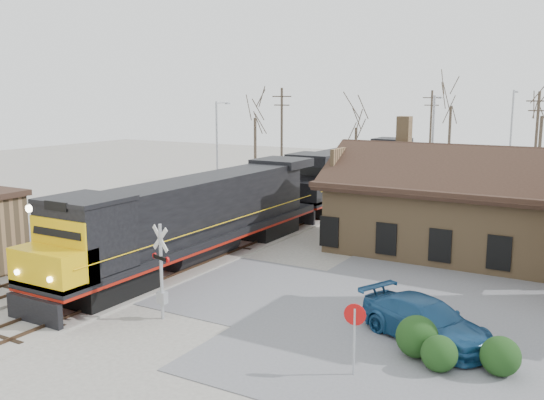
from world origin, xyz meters
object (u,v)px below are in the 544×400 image
Objects in this scene: depot at (459,213)px; parked_car at (426,321)px; locomotive_trailing at (352,173)px; locomotive_lead at (191,218)px.

depot is 2.73× the size of parked_car.
parked_car is (14.14, -26.35, -1.78)m from locomotive_trailing.
depot is 14.18m from parked_car.
locomotive_trailing is at bearing 133.99° from depot.
locomotive_trailing is (-11.99, 12.42, 0.18)m from depot.
depot reaches higher than parked_car.
parked_car is (14.14, -3.93, -1.78)m from locomotive_lead.
locomotive_lead is 14.79m from parked_car.
locomotive_lead is (-11.99, -10.00, 0.18)m from depot.
depot is 15.61m from locomotive_lead.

